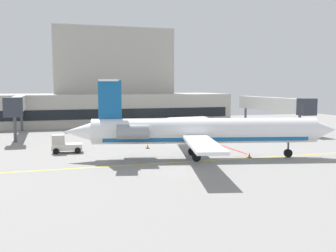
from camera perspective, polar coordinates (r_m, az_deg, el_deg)
ground at (r=36.92m, az=3.52°, el=-6.46°), size 120.00×120.00×0.11m
terminal_building at (r=83.41m, az=-11.07°, el=5.12°), size 60.88×17.04×19.79m
jet_bridge_west at (r=64.10m, az=-21.06°, el=2.86°), size 2.40×18.42×6.28m
jet_bridge_east at (r=72.96m, az=15.12°, el=3.04°), size 2.40×22.43×5.86m
regional_jet at (r=42.33m, az=4.77°, el=-0.74°), size 29.45×24.07×8.49m
baggage_tug at (r=61.43m, az=-1.57°, el=-0.56°), size 2.13×3.72×2.10m
pushback_tractor at (r=47.52m, az=-14.85°, el=-2.63°), size 3.58×2.17×2.14m
fuel_tank at (r=65.61m, az=2.82°, el=0.31°), size 8.56×2.87×2.66m
safety_cone_alpha at (r=49.25m, az=-2.98°, el=-3.00°), size 0.47×0.47×0.55m
safety_cone_bravo at (r=43.83m, az=11.75°, el=-4.22°), size 0.47×0.47×0.55m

